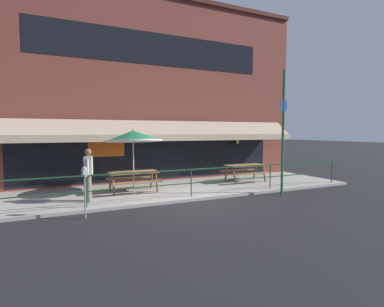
# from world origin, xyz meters

# --- Properties ---
(ground_plane) EXTENTS (120.00, 120.00, 0.00)m
(ground_plane) POSITION_xyz_m (0.00, 0.00, 0.00)
(ground_plane) COLOR black
(patio_deck) EXTENTS (15.00, 4.00, 0.10)m
(patio_deck) POSITION_xyz_m (0.00, 2.00, 0.05)
(patio_deck) COLOR #9E998E
(patio_deck) RESTS_ON ground
(restaurant_building) EXTENTS (15.00, 1.60, 8.58)m
(restaurant_building) POSITION_xyz_m (0.00, 4.23, 4.25)
(restaurant_building) COLOR brown
(restaurant_building) RESTS_ON ground
(patio_railing) EXTENTS (13.84, 0.04, 0.97)m
(patio_railing) POSITION_xyz_m (0.00, 0.30, 0.80)
(patio_railing) COLOR #194723
(patio_railing) RESTS_ON patio_deck
(picnic_table_left) EXTENTS (1.80, 1.42, 0.76)m
(picnic_table_left) POSITION_xyz_m (-1.61, 1.98, 0.71)
(picnic_table_left) COLOR brown
(picnic_table_left) RESTS_ON patio_deck
(picnic_table_centre) EXTENTS (1.80, 1.42, 0.76)m
(picnic_table_centre) POSITION_xyz_m (3.55, 2.13, 0.71)
(picnic_table_centre) COLOR brown
(picnic_table_centre) RESTS_ON patio_deck
(patio_umbrella_left) EXTENTS (2.14, 2.14, 2.38)m
(patio_umbrella_left) POSITION_xyz_m (-1.61, 1.94, 2.18)
(patio_umbrella_left) COLOR #B7B2A8
(patio_umbrella_left) RESTS_ON patio_deck
(pedestrian_walking) EXTENTS (0.32, 0.61, 1.71)m
(pedestrian_walking) POSITION_xyz_m (-3.29, 1.12, 1.06)
(pedestrian_walking) COLOR #665B4C
(pedestrian_walking) RESTS_ON patio_deck
(parking_meter_near) EXTENTS (0.15, 0.16, 1.42)m
(parking_meter_near) POSITION_xyz_m (-3.57, -0.51, 1.15)
(parking_meter_near) COLOR gray
(parking_meter_near) RESTS_ON ground
(street_sign_pole) EXTENTS (0.28, 0.09, 4.58)m
(street_sign_pole) POSITION_xyz_m (3.37, -0.45, 2.35)
(street_sign_pole) COLOR #1E6033
(street_sign_pole) RESTS_ON ground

